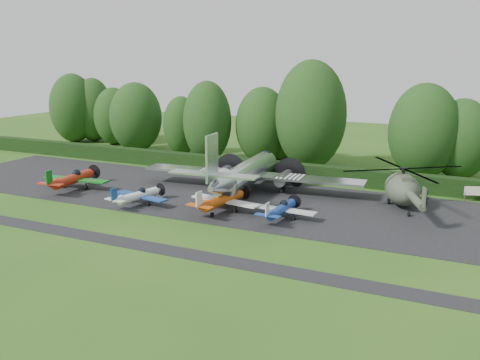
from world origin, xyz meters
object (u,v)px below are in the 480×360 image
at_px(light_plane_red, 73,179).
at_px(sign_board, 479,192).
at_px(light_plane_orange, 222,200).
at_px(helicopter, 402,186).
at_px(light_plane_blue, 281,209).
at_px(light_plane_white, 138,196).
at_px(transport_plane, 245,174).

height_order(light_plane_red, sign_board, light_plane_red).
relative_size(light_plane_red, light_plane_orange, 1.08).
bearing_deg(helicopter, light_plane_blue, -114.65).
height_order(light_plane_red, light_plane_white, light_plane_red).
distance_m(light_plane_red, light_plane_blue, 25.03).
height_order(transport_plane, light_plane_blue, transport_plane).
height_order(light_plane_orange, sign_board, light_plane_orange).
xyz_separation_m(light_plane_white, light_plane_blue, (14.69, 1.69, -0.01)).
bearing_deg(sign_board, helicopter, -124.76).
bearing_deg(light_plane_red, light_plane_orange, 4.35).
bearing_deg(light_plane_blue, light_plane_white, -175.85).
relative_size(light_plane_white, light_plane_orange, 0.86).
xyz_separation_m(transport_plane, light_plane_white, (-7.76, -8.80, -1.24)).
distance_m(light_plane_white, helicopter, 26.22).
distance_m(light_plane_white, light_plane_blue, 14.79).
xyz_separation_m(light_plane_red, light_plane_orange, (19.00, -0.47, -0.10)).
distance_m(light_plane_blue, sign_board, 21.46).
bearing_deg(light_plane_white, light_plane_red, 158.05).
xyz_separation_m(light_plane_white, light_plane_orange, (8.67, 1.59, 0.17)).
height_order(transport_plane, helicopter, transport_plane).
relative_size(light_plane_white, sign_board, 2.24).
height_order(transport_plane, sign_board, transport_plane).
bearing_deg(light_plane_orange, sign_board, 24.13).
distance_m(transport_plane, light_plane_red, 19.33).
height_order(transport_plane, light_plane_orange, transport_plane).
relative_size(light_plane_orange, light_plane_blue, 1.17).
bearing_deg(helicopter, light_plane_red, -144.68).
bearing_deg(light_plane_white, light_plane_blue, -4.08).
bearing_deg(light_plane_white, sign_board, 16.52).
bearing_deg(light_plane_blue, helicopter, 41.66).
xyz_separation_m(light_plane_white, sign_board, (30.84, 15.82, 0.12)).
xyz_separation_m(light_plane_orange, sign_board, (22.17, 14.23, -0.05)).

